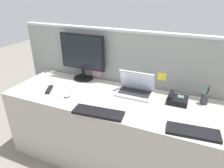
# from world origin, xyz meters

# --- Properties ---
(ground_plane) EXTENTS (10.00, 10.00, 0.00)m
(ground_plane) POSITION_xyz_m (0.00, 0.00, 0.00)
(ground_plane) COLOR slate
(desk) EXTENTS (2.07, 0.71, 0.75)m
(desk) POSITION_xyz_m (0.00, 0.00, 0.37)
(desk) COLOR #ADA89E
(desk) RESTS_ON ground_plane
(cubicle_divider) EXTENTS (2.52, 0.08, 1.32)m
(cubicle_divider) POSITION_xyz_m (-0.00, 0.40, 0.66)
(cubicle_divider) COLOR gray
(cubicle_divider) RESTS_ON ground_plane
(desktop_monitor) EXTENTS (0.53, 0.22, 0.51)m
(desktop_monitor) POSITION_xyz_m (-0.46, 0.30, 1.03)
(desktop_monitor) COLOR black
(desktop_monitor) RESTS_ON desk
(laptop) EXTENTS (0.35, 0.23, 0.23)m
(laptop) POSITION_xyz_m (0.20, 0.18, 0.81)
(laptop) COLOR #B2B5BC
(laptop) RESTS_ON desk
(desk_phone) EXTENTS (0.18, 0.16, 0.09)m
(desk_phone) POSITION_xyz_m (0.60, 0.15, 0.78)
(desk_phone) COLOR black
(desk_phone) RESTS_ON desk
(keyboard_main) EXTENTS (0.39, 0.18, 0.02)m
(keyboard_main) POSITION_xyz_m (0.76, -0.25, 0.76)
(keyboard_main) COLOR black
(keyboard_main) RESTS_ON desk
(keyboard_spare) EXTENTS (0.44, 0.18, 0.02)m
(keyboard_spare) POSITION_xyz_m (0.02, -0.29, 0.76)
(keyboard_spare) COLOR black
(keyboard_spare) RESTS_ON desk
(computer_mouse_right_hand) EXTENTS (0.07, 0.11, 0.03)m
(computer_mouse_right_hand) POSITION_xyz_m (-0.39, -0.14, 0.76)
(computer_mouse_right_hand) COLOR #9EA0A8
(computer_mouse_right_hand) RESTS_ON desk
(pen_cup) EXTENTS (0.07, 0.07, 0.19)m
(pen_cup) POSITION_xyz_m (0.83, 0.23, 0.81)
(pen_cup) COLOR #333338
(pen_cup) RESTS_ON desk
(cell_phone_white_slab) EXTENTS (0.08, 0.16, 0.01)m
(cell_phone_white_slab) POSITION_xyz_m (-0.92, 0.27, 0.75)
(cell_phone_white_slab) COLOR silver
(cell_phone_white_slab) RESTS_ON desk
(tv_remote) EXTENTS (0.11, 0.17, 0.02)m
(tv_remote) POSITION_xyz_m (-0.63, -0.11, 0.76)
(tv_remote) COLOR black
(tv_remote) RESTS_ON desk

